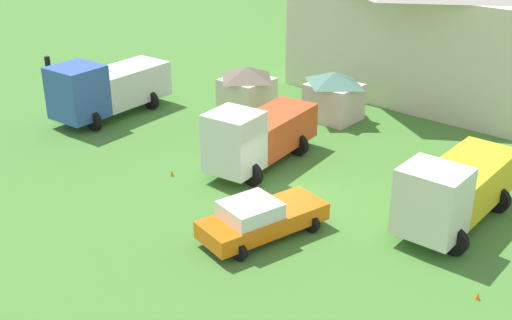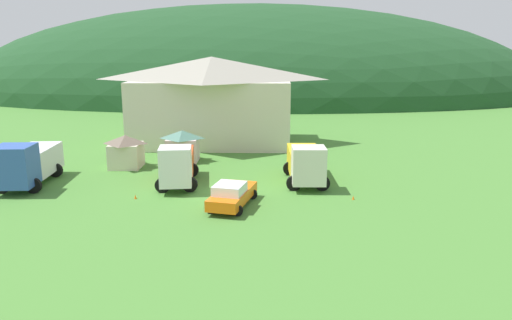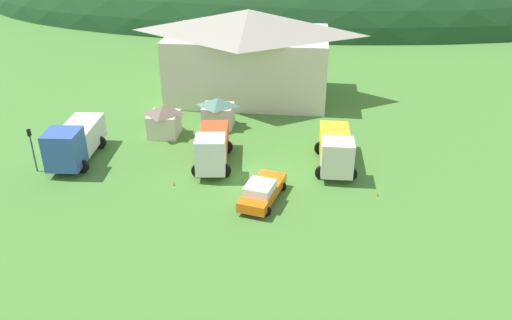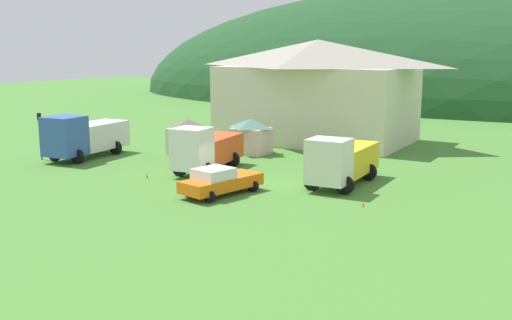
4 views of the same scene
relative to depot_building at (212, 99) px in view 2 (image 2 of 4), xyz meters
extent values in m
plane|color=#477F33|center=(2.37, -18.31, -4.70)|extent=(200.00, 200.00, 0.00)
ellipsoid|color=#1E4723|center=(2.37, 52.21, -4.70)|extent=(121.50, 60.00, 36.98)
cube|color=beige|center=(0.00, 0.00, -1.32)|extent=(16.17, 10.49, 6.75)
pyramid|color=gray|center=(0.00, 0.00, 3.24)|extent=(17.46, 11.33, 2.36)
cube|color=beige|center=(-6.21, -11.23, -3.65)|extent=(2.56, 2.58, 2.09)
pyramid|color=#6B5B4C|center=(-6.21, -11.23, -2.24)|extent=(2.77, 2.79, 0.73)
cube|color=beige|center=(-1.76, -8.79, -3.65)|extent=(2.74, 2.43, 2.10)
pyramid|color=#4C7A6B|center=(-1.76, -8.79, -2.23)|extent=(2.95, 2.62, 0.73)
cube|color=#3356AD|center=(-11.78, -18.97, -2.70)|extent=(2.70, 2.69, 2.90)
cube|color=black|center=(-11.77, -19.09, -2.06)|extent=(1.49, 2.10, 0.93)
cube|color=silver|center=(-12.03, -15.32, -3.13)|extent=(2.86, 4.96, 2.04)
cylinder|color=black|center=(-10.66, -18.89, -4.15)|extent=(1.10, 0.30, 1.10)
cylinder|color=black|center=(-12.89, -19.04, -4.15)|extent=(1.10, 0.30, 1.10)
cylinder|color=black|center=(-10.97, -14.52, -4.15)|extent=(1.10, 0.30, 1.10)
cylinder|color=black|center=(-13.20, -14.68, -4.15)|extent=(1.10, 0.30, 1.10)
cube|color=white|center=(-0.58, -18.43, -2.77)|extent=(2.47, 2.42, 2.75)
cube|color=black|center=(-0.56, -18.54, -2.17)|extent=(1.40, 1.87, 0.88)
cube|color=#E04C23|center=(-1.00, -15.01, -3.28)|extent=(2.79, 4.96, 1.74)
cylinder|color=black|center=(0.38, -18.32, -4.15)|extent=(1.10, 0.30, 1.10)
cylinder|color=black|center=(-1.53, -18.55, -4.15)|extent=(1.10, 0.30, 1.10)
cylinder|color=black|center=(-0.13, -14.19, -4.15)|extent=(1.10, 0.30, 1.10)
cylinder|color=black|center=(-2.04, -14.43, -4.15)|extent=(1.10, 0.30, 1.10)
cube|color=silver|center=(8.87, -17.78, -2.81)|extent=(2.41, 2.14, 2.67)
cube|color=black|center=(8.87, -17.88, -2.23)|extent=(1.31, 1.70, 0.85)
cube|color=gold|center=(8.78, -14.23, -3.27)|extent=(2.48, 5.08, 1.76)
cylinder|color=black|center=(9.90, -17.75, -4.15)|extent=(1.10, 0.30, 1.10)
cylinder|color=black|center=(7.84, -17.80, -4.15)|extent=(1.10, 0.30, 1.10)
cylinder|color=black|center=(9.79, -13.45, -4.15)|extent=(1.10, 0.30, 1.10)
cylinder|color=black|center=(7.73, -13.50, -4.15)|extent=(1.10, 0.30, 1.10)
cube|color=orange|center=(3.66, -21.38, -4.01)|extent=(3.10, 5.47, 0.70)
cube|color=silver|center=(3.52, -21.98, -3.35)|extent=(2.23, 2.42, 0.62)
cylinder|color=black|center=(4.10, -23.29, -4.36)|extent=(0.68, 0.24, 0.68)
cylinder|color=black|center=(2.42, -22.89, -4.36)|extent=(0.68, 0.24, 0.68)
cylinder|color=black|center=(4.91, -19.87, -4.36)|extent=(0.68, 0.24, 0.68)
cylinder|color=black|center=(3.23, -19.48, -4.36)|extent=(0.68, 0.24, 0.68)
cone|color=orange|center=(11.79, -19.83, -4.70)|extent=(0.36, 0.36, 0.56)
cone|color=orange|center=(-3.11, -20.04, -4.70)|extent=(0.36, 0.36, 0.59)
camera|label=1|loc=(17.95, -38.32, 8.54)|focal=45.64mm
camera|label=2|loc=(5.96, -51.79, 5.55)|focal=34.29mm
camera|label=3|loc=(6.74, -52.35, 14.40)|focal=36.14mm
camera|label=4|loc=(22.67, -50.22, 3.90)|focal=42.48mm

